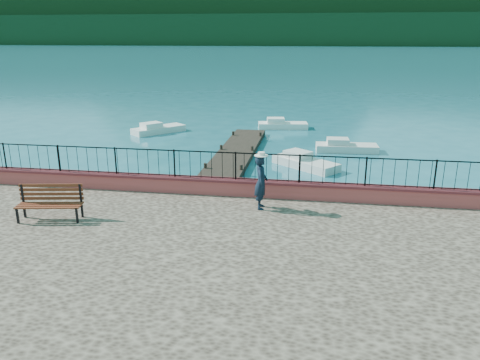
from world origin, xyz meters
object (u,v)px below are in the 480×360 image
(park_bench, at_px, (51,210))
(boat_2, at_px, (347,145))
(person, at_px, (261,182))
(boat_1, at_px, (306,160))
(boat_4, at_px, (283,123))
(boat_3, at_px, (159,127))

(park_bench, bearing_deg, boat_2, 47.60)
(boat_2, bearing_deg, person, -107.87)
(boat_2, bearing_deg, boat_1, -123.68)
(boat_2, height_order, boat_4, same)
(park_bench, distance_m, person, 6.55)
(park_bench, xyz_separation_m, boat_3, (-2.98, 18.88, -1.12))
(person, xyz_separation_m, boat_2, (3.56, 13.32, -1.68))
(boat_1, bearing_deg, person, -57.79)
(boat_2, xyz_separation_m, boat_3, (-12.75, 3.55, 0.00))
(boat_4, bearing_deg, person, -96.31)
(person, height_order, boat_1, person)
(person, xyz_separation_m, boat_1, (1.25, 9.44, -1.68))
(park_bench, bearing_deg, boat_3, 89.08)
(park_bench, height_order, boat_3, park_bench)
(boat_4, bearing_deg, boat_1, -87.76)
(boat_2, relative_size, boat_4, 1.00)
(person, xyz_separation_m, boat_4, (-0.67, 19.82, -1.68))
(boat_1, xyz_separation_m, boat_4, (-1.92, 10.38, 0.00))
(park_bench, distance_m, boat_4, 22.56)
(boat_2, bearing_deg, boat_4, 120.13)
(park_bench, distance_m, boat_3, 19.15)
(park_bench, relative_size, boat_4, 0.56)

